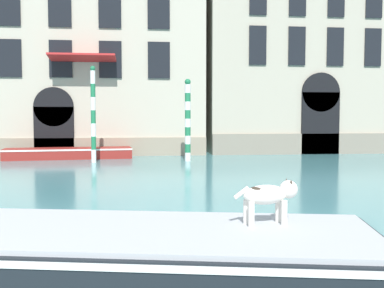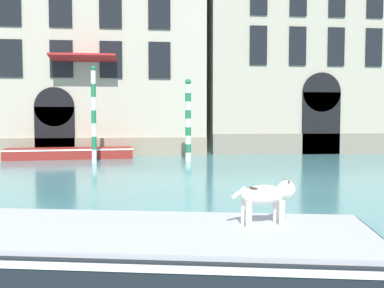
% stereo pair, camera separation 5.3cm
% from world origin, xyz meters
% --- Properties ---
extents(palazzo_left, '(12.91, 7.40, 13.36)m').
position_xyz_m(palazzo_left, '(0.26, 25.52, 6.66)').
color(palazzo_left, '#BCB29E').
rests_on(palazzo_left, ground_plane).
extents(palazzo_right, '(13.97, 6.13, 14.59)m').
position_xyz_m(palazzo_right, '(14.06, 25.52, 7.28)').
color(palazzo_right, '#B2A893').
rests_on(palazzo_right, ground_plane).
extents(boat_foreground, '(6.43, 3.48, 0.70)m').
position_xyz_m(boat_foreground, '(3.19, 3.73, 0.37)').
color(boat_foreground, black).
rests_on(boat_foreground, ground_plane).
extents(dog_on_deck, '(0.90, 0.34, 0.60)m').
position_xyz_m(dog_on_deck, '(4.88, 3.77, 1.09)').
color(dog_on_deck, silver).
rests_on(dog_on_deck, boat_foreground).
extents(boat_moored_near_palazzo, '(6.40, 2.19, 0.54)m').
position_xyz_m(boat_moored_near_palazzo, '(-0.49, 21.25, 0.28)').
color(boat_moored_near_palazzo, maroon).
rests_on(boat_moored_near_palazzo, ground_plane).
extents(mooring_pole_0, '(0.23, 0.23, 4.45)m').
position_xyz_m(mooring_pole_0, '(0.98, 19.10, 2.24)').
color(mooring_pole_0, white).
rests_on(mooring_pole_0, ground_plane).
extents(mooring_pole_2, '(0.29, 0.29, 3.92)m').
position_xyz_m(mooring_pole_2, '(5.38, 19.34, 1.98)').
color(mooring_pole_2, white).
rests_on(mooring_pole_2, ground_plane).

